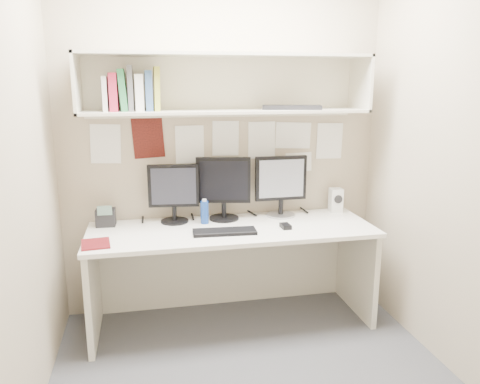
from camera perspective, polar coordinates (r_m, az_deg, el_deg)
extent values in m
cube|color=#434348|center=(3.06, 1.51, -21.19)|extent=(2.40, 2.00, 0.01)
cube|color=tan|center=(3.53, -2.10, 6.24)|extent=(2.40, 0.02, 2.60)
cube|color=tan|center=(1.63, 9.89, -2.13)|extent=(2.40, 0.02, 2.60)
cube|color=tan|center=(2.57, -25.41, 2.37)|extent=(0.02, 2.00, 2.60)
cube|color=tan|center=(3.07, 24.12, 4.06)|extent=(0.02, 2.00, 2.60)
cube|color=white|center=(3.31, -0.96, -4.61)|extent=(2.00, 0.70, 0.03)
cube|color=beige|center=(3.74, -1.90, -8.44)|extent=(1.96, 0.02, 0.70)
cube|color=beige|center=(3.32, -1.56, 9.79)|extent=(2.00, 0.38, 0.02)
cube|color=beige|center=(3.32, -1.60, 16.36)|extent=(2.00, 0.38, 0.02)
cube|color=beige|center=(3.49, -2.12, 13.07)|extent=(2.00, 0.02, 0.40)
cube|color=beige|center=(3.28, -19.26, 12.37)|extent=(0.02, 0.38, 0.40)
cube|color=beige|center=(3.62, 14.42, 12.68)|extent=(0.02, 0.38, 0.40)
cylinder|color=black|center=(3.46, -7.97, -3.53)|extent=(0.20, 0.20, 0.01)
cylinder|color=black|center=(3.45, -8.00, -2.62)|extent=(0.03, 0.03, 0.10)
cube|color=black|center=(3.41, -8.12, 0.76)|extent=(0.37, 0.08, 0.31)
cube|color=black|center=(3.39, -8.10, 0.69)|extent=(0.32, 0.04, 0.26)
cylinder|color=black|center=(3.50, -1.97, -3.20)|extent=(0.22, 0.22, 0.02)
cylinder|color=black|center=(3.49, -1.97, -2.21)|extent=(0.04, 0.04, 0.11)
cube|color=black|center=(3.45, -2.04, 1.46)|extent=(0.40, 0.12, 0.34)
cube|color=black|center=(3.43, -1.98, 1.39)|extent=(0.34, 0.08, 0.29)
cylinder|color=#A5A5AA|center=(3.60, 4.97, -2.79)|extent=(0.22, 0.22, 0.02)
cylinder|color=black|center=(3.59, 4.99, -1.83)|extent=(0.04, 0.04, 0.11)
cube|color=black|center=(3.55, 5.01, 1.69)|extent=(0.40, 0.04, 0.34)
cube|color=#AEADB2|center=(3.53, 5.10, 1.63)|extent=(0.35, 0.01, 0.29)
cube|color=black|center=(3.18, -1.89, -4.87)|extent=(0.44, 0.18, 0.02)
cube|color=black|center=(3.30, 5.57, -4.16)|extent=(0.06, 0.10, 0.03)
cube|color=silver|center=(3.76, 11.59, -0.97)|extent=(0.10, 0.10, 0.19)
cylinder|color=black|center=(3.71, 11.90, -0.87)|extent=(0.07, 0.01, 0.07)
cylinder|color=navy|center=(3.39, -4.34, -2.49)|extent=(0.06, 0.06, 0.17)
cylinder|color=white|center=(3.37, -4.37, -1.05)|extent=(0.03, 0.03, 0.02)
cube|color=#5A0F13|center=(3.10, -17.19, -6.06)|extent=(0.19, 0.23, 0.01)
cube|color=black|center=(3.47, -16.04, -2.99)|extent=(0.14, 0.12, 0.12)
cube|color=#4C6659|center=(3.39, -16.18, -2.19)|extent=(0.10, 0.01, 0.07)
cube|color=silver|center=(3.28, -16.09, 11.39)|extent=(0.03, 0.18, 0.22)
cube|color=#B6213E|center=(3.27, -15.15, 11.66)|extent=(0.05, 0.18, 0.25)
cube|color=#25703E|center=(3.27, -14.10, 11.94)|extent=(0.04, 0.18, 0.27)
cube|color=#505256|center=(3.27, -13.21, 12.20)|extent=(0.03, 0.18, 0.30)
cube|color=white|center=(3.27, -12.17, 11.75)|extent=(0.06, 0.18, 0.24)
cube|color=#335281|center=(3.27, -11.06, 12.01)|extent=(0.05, 0.18, 0.26)
cube|color=#A7AC39|center=(3.27, -10.11, 12.26)|extent=(0.04, 0.18, 0.29)
cube|color=black|center=(3.40, 6.33, 10.22)|extent=(0.44, 0.27, 0.03)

